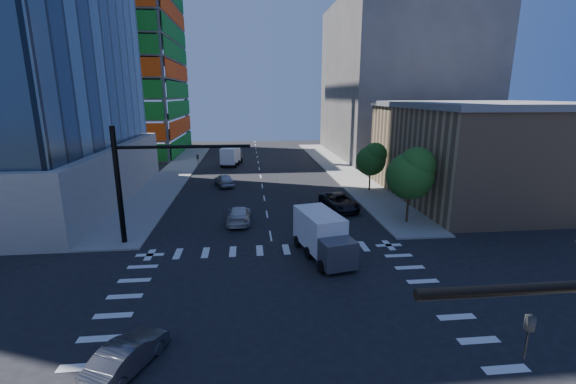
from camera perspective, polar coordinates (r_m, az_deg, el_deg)
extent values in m
plane|color=black|center=(21.30, -0.57, -17.94)|extent=(160.00, 160.00, 0.00)
cube|color=silver|center=(21.29, -0.57, -17.93)|extent=(20.00, 20.00, 0.01)
cube|color=gray|center=(60.72, 7.68, 3.38)|extent=(5.00, 60.00, 0.15)
cube|color=gray|center=(60.03, -16.24, 2.81)|extent=(5.00, 60.00, 0.15)
cube|color=#167D25|center=(82.11, -16.46, 22.88)|extent=(0.12, 24.00, 49.00)
cube|color=#EB460D|center=(73.33, -28.91, 22.90)|extent=(24.00, 0.12, 49.00)
cube|color=#A4825F|center=(48.45, 27.64, 5.07)|extent=(20.00, 22.00, 10.00)
cube|color=slate|center=(48.05, 28.37, 11.31)|extent=(20.50, 22.50, 0.60)
cube|color=#605A57|center=(78.43, 16.11, 15.61)|extent=(24.00, 30.00, 28.00)
imported|color=black|center=(9.88, 31.87, -17.74)|extent=(0.16, 0.20, 1.00)
cylinder|color=black|center=(31.76, -23.82, 0.83)|extent=(0.40, 0.40, 9.00)
cylinder|color=black|center=(30.09, -15.23, 6.48)|extent=(10.00, 0.24, 0.24)
imported|color=black|center=(30.10, -13.21, 4.49)|extent=(0.16, 0.20, 1.00)
cylinder|color=#382316|center=(36.37, 17.27, -2.49)|extent=(0.20, 0.20, 2.27)
sphere|color=#134917|center=(35.64, 17.63, 2.27)|extent=(4.16, 4.16, 4.16)
sphere|color=#3F7D29|center=(35.36, 18.53, 3.72)|extent=(3.25, 3.25, 3.25)
cylinder|color=#382316|center=(47.39, 11.99, 1.43)|extent=(0.20, 0.20, 1.92)
sphere|color=#134917|center=(46.90, 12.15, 4.54)|extent=(3.52, 3.52, 3.52)
sphere|color=#3F7D29|center=(46.61, 12.79, 5.48)|extent=(2.75, 2.75, 2.75)
imported|color=black|center=(39.39, 7.62, -1.44)|extent=(3.66, 6.12, 1.59)
imported|color=silver|center=(35.37, -7.27, -3.35)|extent=(2.20, 5.13, 1.47)
imported|color=#B0B4B8|center=(49.80, -9.45, 1.77)|extent=(3.10, 4.91, 1.56)
imported|color=#444448|center=(18.87, -22.66, -21.39)|extent=(2.98, 4.35, 1.36)
cube|color=white|center=(27.40, 5.40, -6.12)|extent=(3.29, 5.23, 2.52)
cube|color=#42434B|center=(27.63, 5.37, -7.35)|extent=(2.55, 2.17, 1.84)
cube|color=white|center=(64.58, -8.33, 5.58)|extent=(3.20, 5.17, 2.50)
cube|color=#42434B|center=(64.68, -8.31, 5.03)|extent=(2.51, 2.13, 1.83)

